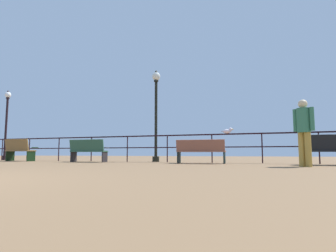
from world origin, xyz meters
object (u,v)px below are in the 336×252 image
at_px(bench_near_left, 88,150).
at_px(bench_near_right, 201,150).
at_px(seagull_on_rail, 228,131).
at_px(bench_far_right, 333,149).
at_px(lamppost_center, 156,106).
at_px(bench_far_left, 19,149).
at_px(person_by_bench, 304,128).
at_px(lamppost_left, 6,120).

height_order(bench_near_left, bench_near_right, bench_near_left).
distance_m(bench_near_left, seagull_on_rail, 5.61).
bearing_deg(bench_far_right, lamppost_center, 168.64).
bearing_deg(bench_near_right, bench_near_left, -179.93).
bearing_deg(bench_far_right, bench_near_right, 179.78).
xyz_separation_m(bench_near_left, bench_far_right, (8.70, -0.01, -0.01)).
distance_m(bench_far_left, bench_near_left, 3.71).
height_order(bench_near_left, lamppost_center, lamppost_center).
bearing_deg(person_by_bench, bench_far_right, 54.03).
bearing_deg(lamppost_left, bench_near_right, -6.55).
bearing_deg(lamppost_left, lamppost_center, -0.00).
xyz_separation_m(bench_far_left, lamppost_center, (6.18, 1.25, 1.80)).
bearing_deg(seagull_on_rail, lamppost_center, 173.85).
distance_m(bench_far_right, person_by_bench, 1.64).
relative_size(bench_near_right, lamppost_left, 0.46).
distance_m(lamppost_left, person_by_bench, 14.15).
height_order(bench_far_left, bench_far_right, bench_far_left).
bearing_deg(seagull_on_rail, bench_near_right, -132.22).
distance_m(bench_far_right, lamppost_left, 14.94).
distance_m(bench_far_left, lamppost_center, 6.56).
bearing_deg(seagull_on_rail, bench_near_left, -170.54).
relative_size(person_by_bench, seagull_on_rail, 3.91).
relative_size(bench_near_left, lamppost_center, 0.40).
relative_size(bench_near_left, bench_far_right, 0.87).
xyz_separation_m(bench_near_left, seagull_on_rail, (5.50, 0.92, 0.68)).
bearing_deg(bench_far_left, bench_near_right, 0.09).
bearing_deg(bench_near_left, person_by_bench, -9.20).
xyz_separation_m(bench_far_left, bench_far_right, (12.41, -0.00, -0.04)).
distance_m(bench_near_right, lamppost_left, 10.96).
relative_size(bench_far_left, lamppost_left, 0.41).
bearing_deg(lamppost_center, bench_near_right, -29.39).
relative_size(bench_far_right, person_by_bench, 1.00).
bearing_deg(bench_near_left, lamppost_center, 26.63).
bearing_deg(bench_far_left, bench_far_right, -0.01).
bearing_deg(person_by_bench, bench_far_left, 173.77).
height_order(bench_near_left, lamppost_left, lamppost_left).
distance_m(bench_far_left, bench_near_right, 8.38).
distance_m(bench_far_right, lamppost_center, 6.61).
xyz_separation_m(bench_far_left, bench_near_left, (3.71, 0.01, -0.04)).
relative_size(lamppost_left, person_by_bench, 2.07).
height_order(lamppost_center, seagull_on_rail, lamppost_center).
height_order(bench_far_right, person_by_bench, person_by_bench).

